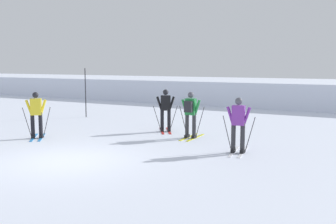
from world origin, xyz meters
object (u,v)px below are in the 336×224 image
Objects in this scene: skier_green at (190,113)px; skier_purple at (238,124)px; skier_black at (166,109)px; trail_marker_pole at (86,93)px; skier_yellow at (36,114)px.

skier_purple is (2.33, -1.47, -0.04)m from skier_green.
skier_green is 2.76m from skier_purple.
skier_green is at bearing -28.65° from skier_black.
skier_purple is 0.68× the size of trail_marker_pole.
skier_green is (1.51, -0.82, 0.04)m from skier_black.
skier_black is 0.68× the size of trail_marker_pole.
skier_black is 1.00× the size of skier_green.
skier_black is at bearing 149.13° from skier_purple.
skier_yellow and skier_purple have the same top height.
skier_green is 7.73m from trail_marker_pole.
skier_purple is at bearing -30.87° from skier_black.
skier_purple is at bearing 9.98° from skier_yellow.
skier_black is at bearing -17.63° from trail_marker_pole.
skier_purple is (7.25, 1.28, -0.00)m from skier_yellow.
skier_yellow is 0.68× the size of trail_marker_pole.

